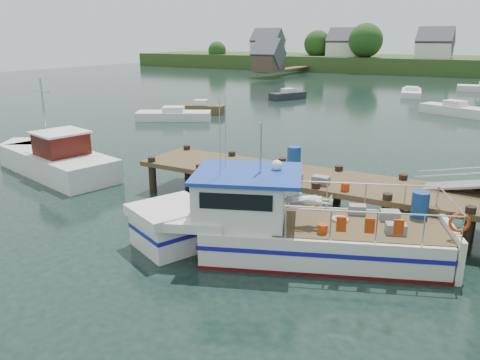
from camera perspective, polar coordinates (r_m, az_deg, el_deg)
The scene contains 10 objects.
ground_plane at distance 19.20m, azimuth 4.81°, elevation -3.00°, with size 160.00×160.00×0.00m, color black.
far_shore at distance 99.19m, azimuth 25.79°, elevation 12.81°, with size 140.00×42.55×9.22m.
dock at distance 17.03m, azimuth 25.32°, elevation 0.69°, with size 16.60×3.00×4.78m.
lobster_boat at distance 14.70m, azimuth 5.11°, elevation -5.69°, with size 9.95×5.95×4.93m.
work_boat at distance 25.23m, azimuth -21.75°, elevation 2.47°, with size 8.90×4.38×4.67m.
moored_rowboat at distance 42.39m, azimuth -4.78°, elevation 8.69°, with size 4.44×2.64×1.22m.
moored_a at distance 39.21m, azimuth -8.08°, elevation 7.84°, with size 6.24×4.72×1.11m.
moored_b at distance 45.51m, azimuth 24.65°, elevation 7.81°, with size 6.02×4.17×1.27m.
moored_d at distance 58.72m, azimuth 20.15°, elevation 9.98°, with size 3.10×6.49×1.06m.
moored_e at distance 52.45m, azimuth 5.84°, elevation 10.24°, with size 3.12×4.52×1.19m.
Camera 1 is at (7.43, -16.44, 6.55)m, focal length 35.00 mm.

